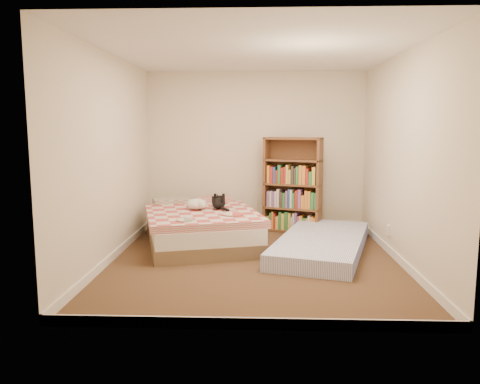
{
  "coord_description": "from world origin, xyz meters",
  "views": [
    {
      "loc": [
        0.04,
        -5.59,
        1.63
      ],
      "look_at": [
        -0.19,
        0.3,
        0.8
      ],
      "focal_mm": 35.0,
      "sensor_mm": 36.0,
      "label": 1
    }
  ],
  "objects_px": {
    "bed": "(201,226)",
    "black_cat": "(219,203)",
    "bookshelf": "(292,197)",
    "floor_mattress": "(322,244)",
    "white_dog": "(197,204)"
  },
  "relations": [
    {
      "from": "floor_mattress",
      "to": "black_cat",
      "type": "relative_size",
      "value": 3.21
    },
    {
      "from": "bookshelf",
      "to": "bed",
      "type": "bearing_deg",
      "value": -129.11
    },
    {
      "from": "bed",
      "to": "black_cat",
      "type": "distance_m",
      "value": 0.43
    },
    {
      "from": "bed",
      "to": "bookshelf",
      "type": "bearing_deg",
      "value": 15.77
    },
    {
      "from": "floor_mattress",
      "to": "white_dog",
      "type": "xyz_separation_m",
      "value": [
        -1.69,
        0.39,
        0.46
      ]
    },
    {
      "from": "bookshelf",
      "to": "floor_mattress",
      "type": "relative_size",
      "value": 0.65
    },
    {
      "from": "bed",
      "to": "white_dog",
      "type": "bearing_deg",
      "value": 173.07
    },
    {
      "from": "black_cat",
      "to": "white_dog",
      "type": "distance_m",
      "value": 0.34
    },
    {
      "from": "bed",
      "to": "floor_mattress",
      "type": "distance_m",
      "value": 1.7
    },
    {
      "from": "bed",
      "to": "bookshelf",
      "type": "relative_size",
      "value": 1.57
    },
    {
      "from": "bed",
      "to": "bookshelf",
      "type": "height_order",
      "value": "bookshelf"
    },
    {
      "from": "bookshelf",
      "to": "black_cat",
      "type": "relative_size",
      "value": 2.09
    },
    {
      "from": "bookshelf",
      "to": "floor_mattress",
      "type": "distance_m",
      "value": 1.33
    },
    {
      "from": "floor_mattress",
      "to": "black_cat",
      "type": "bearing_deg",
      "value": 175.07
    },
    {
      "from": "floor_mattress",
      "to": "bookshelf",
      "type": "bearing_deg",
      "value": 121.22
    }
  ]
}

